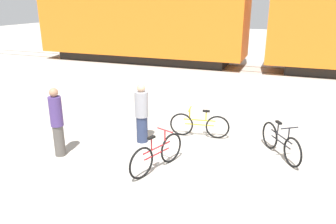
# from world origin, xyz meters

# --- Properties ---
(ground_plane) EXTENTS (80.00, 80.00, 0.00)m
(ground_plane) POSITION_xyz_m (0.00, 0.00, 0.00)
(ground_plane) COLOR #A8A399
(freight_train) EXTENTS (27.57, 3.00, 5.62)m
(freight_train) POSITION_xyz_m (0.00, 12.20, 2.96)
(freight_train) COLOR black
(freight_train) RESTS_ON ground_plane
(rail_near) EXTENTS (39.57, 0.07, 0.01)m
(rail_near) POSITION_xyz_m (0.00, 11.48, 0.01)
(rail_near) COLOR #4C4238
(rail_near) RESTS_ON ground_plane
(rail_far) EXTENTS (39.57, 0.07, 0.01)m
(rail_far) POSITION_xyz_m (0.00, 12.91, 0.01)
(rail_far) COLOR #4C4238
(rail_far) RESTS_ON ground_plane
(bicycle_yellow) EXTENTS (1.74, 0.46, 0.86)m
(bicycle_yellow) POSITION_xyz_m (-0.38, 1.54, 0.37)
(bicycle_yellow) COLOR black
(bicycle_yellow) RESTS_ON ground_plane
(bicycle_black) EXTENTS (1.04, 1.52, 0.92)m
(bicycle_black) POSITION_xyz_m (1.90, 1.02, 0.39)
(bicycle_black) COLOR black
(bicycle_black) RESTS_ON ground_plane
(bicycle_maroon) EXTENTS (0.66, 1.70, 0.94)m
(bicycle_maroon) POSITION_xyz_m (-0.79, -0.71, 0.40)
(bicycle_maroon) COLOR black
(bicycle_maroon) RESTS_ON ground_plane
(person_in_purple) EXTENTS (0.32, 0.32, 1.80)m
(person_in_purple) POSITION_xyz_m (-3.43, -0.88, 0.91)
(person_in_purple) COLOR #514C47
(person_in_purple) RESTS_ON ground_plane
(person_in_grey) EXTENTS (0.37, 0.37, 1.68)m
(person_in_grey) POSITION_xyz_m (-1.80, 0.65, 0.84)
(person_in_grey) COLOR #283351
(person_in_grey) RESTS_ON ground_plane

